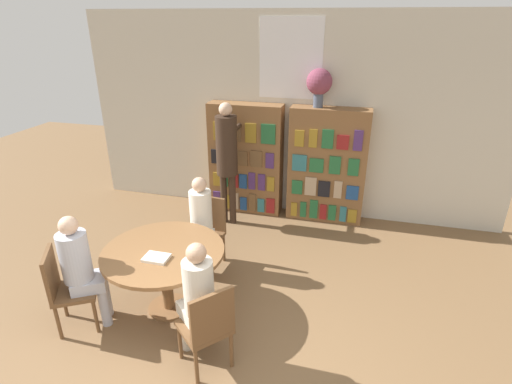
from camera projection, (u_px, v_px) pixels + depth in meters
The scene contains 13 objects.
wall_back at pixel (289, 118), 5.98m from camera, with size 6.40×0.07×3.00m.
bookshelf_left at pixel (246, 159), 6.21m from camera, with size 1.13×0.34×1.72m.
bookshelf_right at pixel (327, 166), 5.92m from camera, with size 1.13×0.34×1.72m.
flower_vase at pixel (319, 83), 5.49m from camera, with size 0.36×0.36×0.53m.
reading_table at pixel (164, 260), 4.07m from camera, with size 1.24×1.24×0.73m.
chair_near_camera at pixel (65, 286), 3.89m from camera, with size 0.55×0.55×0.87m.
chair_left_side at pixel (207, 229), 4.94m from camera, with size 0.44×0.44×0.87m.
chair_far_side at pixel (208, 325), 3.39m from camera, with size 0.56×0.56×0.87m.
seated_reader_left at pixel (200, 221), 4.71m from camera, with size 0.29×0.38×1.22m.
seated_reader_right at pixel (197, 295), 3.45m from camera, with size 0.41×0.41×1.22m.
seated_reader_back at pixel (81, 265), 3.85m from camera, with size 0.42×0.40×1.22m.
librarian_standing at pixel (227, 152), 5.69m from camera, with size 0.31×0.58×1.83m.
open_book_on_table at pixel (156, 258), 3.86m from camera, with size 0.24×0.18×0.03m.
Camera 1 is at (1.02, -1.87, 2.89)m, focal length 28.00 mm.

